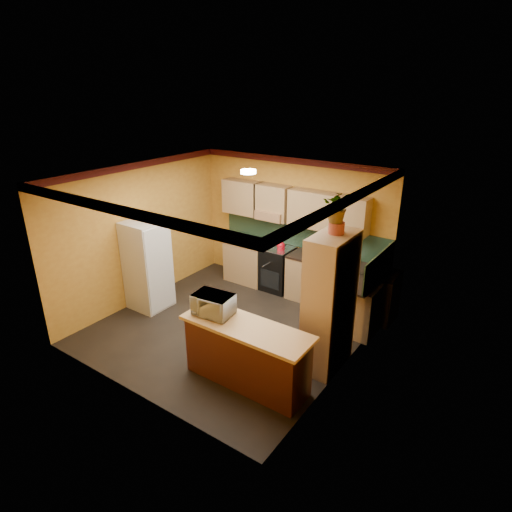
{
  "coord_description": "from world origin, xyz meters",
  "views": [
    {
      "loc": [
        4.09,
        -5.1,
        4.0
      ],
      "look_at": [
        0.26,
        0.45,
        1.28
      ],
      "focal_mm": 30.0,
      "sensor_mm": 36.0,
      "label": 1
    }
  ],
  "objects": [
    {
      "name": "base_cabinets_back",
      "position": [
        0.49,
        1.8,
        0.44
      ],
      "size": [
        3.65,
        0.6,
        0.88
      ],
      "primitive_type": "cube",
      "color": "tan",
      "rests_on": "ground"
    },
    {
      "name": "fern_pot",
      "position": [
        1.85,
        0.07,
        2.18
      ],
      "size": [
        0.22,
        0.22,
        0.16
      ],
      "primitive_type": "cylinder",
      "color": "#983A24",
      "rests_on": "pantry"
    },
    {
      "name": "fridge",
      "position": [
        -1.75,
        -0.22,
        0.85
      ],
      "size": [
        0.68,
        0.66,
        1.7
      ],
      "primitive_type": "cube",
      "color": "silver",
      "rests_on": "ground"
    },
    {
      "name": "base_cabinets_right",
      "position": [
        1.8,
        1.15,
        0.44
      ],
      "size": [
        0.6,
        0.8,
        0.88
      ],
      "primitive_type": "cube",
      "color": "tan",
      "rests_on": "ground"
    },
    {
      "name": "kettle",
      "position": [
        -0.03,
        1.75,
        1.0
      ],
      "size": [
        0.19,
        0.19,
        0.18
      ],
      "primitive_type": null,
      "rotation": [
        0.0,
        0.0,
        0.12
      ],
      "color": "#B70C19",
      "rests_on": "stove"
    },
    {
      "name": "countertop_right",
      "position": [
        1.8,
        1.15,
        0.9
      ],
      "size": [
        0.62,
        0.8,
        0.04
      ],
      "primitive_type": "cube",
      "color": "black",
      "rests_on": "base_cabinets_right"
    },
    {
      "name": "bar_top",
      "position": [
        1.11,
        -1.02,
        0.91
      ],
      "size": [
        1.9,
        0.65,
        0.05
      ],
      "primitive_type": "cube",
      "color": "tan",
      "rests_on": "breakfast_bar"
    },
    {
      "name": "stove",
      "position": [
        -0.13,
        1.8,
        0.46
      ],
      "size": [
        0.58,
        0.58,
        0.91
      ],
      "primitive_type": "cube",
      "color": "black",
      "rests_on": "ground"
    },
    {
      "name": "fern",
      "position": [
        1.85,
        0.07,
        2.48
      ],
      "size": [
        0.5,
        0.47,
        0.44
      ],
      "primitive_type": "imported",
      "rotation": [
        0.0,
        0.0,
        0.41
      ],
      "color": "tan",
      "rests_on": "fern_pot"
    },
    {
      "name": "sink",
      "position": [
        1.27,
        1.8,
        0.94
      ],
      "size": [
        0.48,
        0.4,
        0.03
      ],
      "primitive_type": "cube",
      "color": "silver",
      "rests_on": "countertop_back"
    },
    {
      "name": "microwave",
      "position": [
        0.53,
        -1.02,
        1.09
      ],
      "size": [
        0.6,
        0.44,
        0.31
      ],
      "primitive_type": "imported",
      "rotation": [
        0.0,
        0.0,
        0.11
      ],
      "color": "silver",
      "rests_on": "bar_top"
    },
    {
      "name": "countertop_back",
      "position": [
        0.49,
        1.8,
        0.9
      ],
      "size": [
        3.65,
        0.62,
        0.04
      ],
      "primitive_type": "cube",
      "color": "black",
      "rests_on": "base_cabinets_back"
    },
    {
      "name": "pantry",
      "position": [
        1.85,
        0.02,
        1.05
      ],
      "size": [
        0.48,
        0.9,
        2.1
      ],
      "primitive_type": "cube",
      "color": "tan",
      "rests_on": "ground"
    },
    {
      "name": "room_shell",
      "position": [
        0.02,
        0.28,
        2.09
      ],
      "size": [
        4.24,
        4.24,
        2.72
      ],
      "color": "black",
      "rests_on": "ground"
    },
    {
      "name": "breakfast_bar",
      "position": [
        1.11,
        -1.02,
        0.44
      ],
      "size": [
        1.8,
        0.55,
        0.88
      ],
      "primitive_type": "cube",
      "color": "#4E2412",
      "rests_on": "ground"
    }
  ]
}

